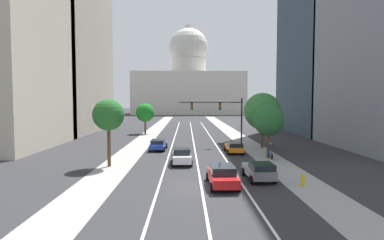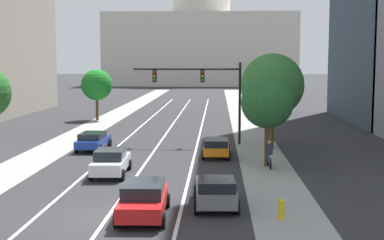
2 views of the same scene
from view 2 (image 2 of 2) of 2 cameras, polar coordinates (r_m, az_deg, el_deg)
name	(u,v)px [view 2 (image 2 of 2)]	position (r m, az deg, el deg)	size (l,w,h in m)	color
ground_plane	(177,118)	(63.17, -1.56, 0.22)	(400.00, 400.00, 0.00)	#2B2B2D
sidewalk_left	(102,122)	(59.35, -9.42, -0.25)	(3.25, 130.00, 0.01)	gray
sidewalk_right	(246,123)	(58.11, 5.74, -0.33)	(3.25, 130.00, 0.01)	gray
lane_stripe_left	(131,135)	(48.73, -6.48, -1.62)	(0.16, 90.00, 0.01)	white
lane_stripe_center	(165,136)	(48.33, -2.88, -1.65)	(0.16, 90.00, 0.01)	white
lane_stripe_right	(199,136)	(48.13, 0.77, -1.68)	(0.16, 90.00, 0.01)	white
capitol_building	(201,33)	(150.61, 0.94, 9.09)	(50.17, 26.45, 40.97)	beige
car_red	(144,199)	(23.56, -5.12, -8.24)	(2.17, 4.57, 1.50)	red
car_white	(111,162)	(32.12, -8.53, -4.36)	(2.10, 4.52, 1.55)	silver
car_blue	(93,140)	(41.27, -10.35, -2.12)	(2.09, 4.40, 1.34)	#1E389E
car_orange	(216,146)	(37.84, 2.56, -2.79)	(1.95, 4.56, 1.35)	orange
car_gray	(216,191)	(24.98, 2.50, -7.43)	(2.15, 4.12, 1.48)	slate
traffic_signal_mast	(205,85)	(43.09, 1.41, 3.65)	(8.57, 0.39, 6.53)	black
fire_hydrant	(281,209)	(23.44, 9.37, -9.21)	(0.26, 0.35, 0.91)	yellow
cyclist	(269,155)	(34.15, 8.12, -3.62)	(0.38, 1.70, 1.72)	black
street_tree_near_left	(97,85)	(61.51, -9.98, 3.65)	(3.47, 3.47, 5.70)	#51381E
street_tree_far_right	(267,102)	(34.28, 7.94, 1.86)	(3.33, 3.33, 5.76)	#51381E
street_tree_near_right	(273,85)	(41.36, 8.47, 3.64)	(4.78, 4.78, 7.22)	#51381E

